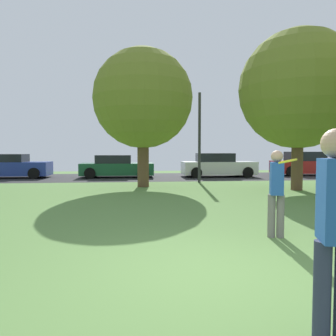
{
  "coord_description": "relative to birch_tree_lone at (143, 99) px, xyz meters",
  "views": [
    {
      "loc": [
        -0.98,
        -4.11,
        1.61
      ],
      "look_at": [
        0.0,
        5.17,
        1.12
      ],
      "focal_mm": 35.26,
      "sensor_mm": 36.0,
      "label": 1
    }
  ],
  "objects": [
    {
      "name": "parked_car_red",
      "position": [
        10.91,
        5.78,
        -3.2
      ],
      "size": [
        4.58,
        1.97,
        1.54
      ],
      "color": "#B21E1E",
      "rests_on": "ground_plane"
    },
    {
      "name": "person_catcher",
      "position": [
        1.16,
        -12.25,
        -2.89
      ],
      "size": [
        0.3,
        0.37,
        1.79
      ],
      "rotation": [
        0.0,
        0.0,
        1.27
      ],
      "color": "#2D334C",
      "rests_on": "ground_plane"
    },
    {
      "name": "parked_car_blue",
      "position": [
        -7.62,
        5.49,
        -3.24
      ],
      "size": [
        4.39,
        1.97,
        1.41
      ],
      "color": "#233893",
      "rests_on": "ground_plane"
    },
    {
      "name": "ground_plane",
      "position": [
        0.54,
        -10.6,
        -3.9
      ],
      "size": [
        44.0,
        44.0,
        0.0
      ],
      "primitive_type": "plane",
      "color": "#5B8442"
    },
    {
      "name": "road_strip",
      "position": [
        0.54,
        5.4,
        -3.89
      ],
      "size": [
        44.0,
        6.4,
        0.01
      ],
      "primitive_type": "cube",
      "color": "#28282B",
      "rests_on": "ground_plane"
    },
    {
      "name": "oak_tree_right",
      "position": [
        6.22,
        -1.9,
        0.18
      ],
      "size": [
        4.78,
        4.78,
        6.47
      ],
      "color": "brown",
      "rests_on": "ground_plane"
    },
    {
      "name": "person_thrower",
      "position": [
        2.2,
        -8.88,
        -3.01
      ],
      "size": [
        0.3,
        0.37,
        1.62
      ],
      "rotation": [
        0.0,
        0.0,
        -1.87
      ],
      "color": "slate",
      "rests_on": "ground_plane"
    },
    {
      "name": "parked_car_green",
      "position": [
        -1.45,
        5.38,
        -3.27
      ],
      "size": [
        4.32,
        2.1,
        1.34
      ],
      "color": "#195633",
      "rests_on": "ground_plane"
    },
    {
      "name": "street_lamp_post",
      "position": [
        2.87,
        1.6,
        -1.65
      ],
      "size": [
        0.14,
        0.14,
        4.5
      ],
      "primitive_type": "cylinder",
      "color": "#2D2D33",
      "rests_on": "ground_plane"
    },
    {
      "name": "frisbee_disc",
      "position": [
        1.85,
        -10.04,
        -2.44
      ],
      "size": [
        0.38,
        0.38,
        0.09
      ],
      "color": "yellow"
    },
    {
      "name": "birch_tree_lone",
      "position": [
        0.0,
        0.0,
        0.0
      ],
      "size": [
        4.4,
        4.4,
        6.11
      ],
      "color": "brown",
      "rests_on": "ground_plane"
    },
    {
      "name": "parked_car_white",
      "position": [
        4.73,
        5.13,
        -3.23
      ],
      "size": [
        4.43,
        2.05,
        1.45
      ],
      "color": "white",
      "rests_on": "ground_plane"
    }
  ]
}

